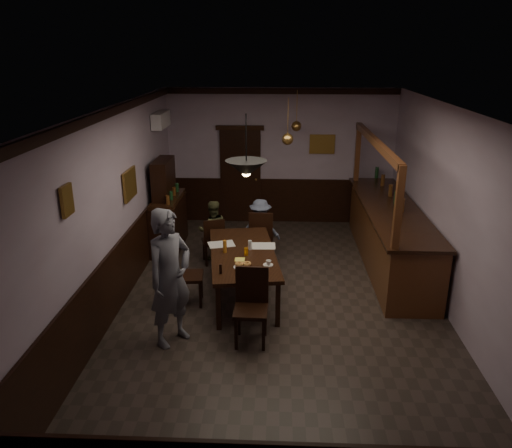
# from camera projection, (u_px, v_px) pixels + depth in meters

# --- Properties ---
(room) EXTENTS (5.01, 8.01, 3.01)m
(room) POSITION_uv_depth(u_px,v_px,m) (281.00, 214.00, 7.31)
(room) COLOR #2D2621
(room) RESTS_ON ground
(dining_table) EXTENTS (1.31, 2.32, 0.75)m
(dining_table) POSITION_uv_depth(u_px,v_px,m) (243.00, 256.00, 7.89)
(dining_table) COLOR black
(dining_table) RESTS_ON ground
(chair_far_left) EXTENTS (0.48, 0.48, 0.89)m
(chair_far_left) POSITION_uv_depth(u_px,v_px,m) (214.00, 239.00, 9.12)
(chair_far_left) COLOR black
(chair_far_left) RESTS_ON ground
(chair_far_right) EXTENTS (0.45, 0.45, 1.00)m
(chair_far_right) POSITION_uv_depth(u_px,v_px,m) (261.00, 234.00, 9.17)
(chair_far_right) COLOR black
(chair_far_right) RESTS_ON ground
(chair_near) EXTENTS (0.46, 0.46, 1.04)m
(chair_near) POSITION_uv_depth(u_px,v_px,m) (251.00, 302.00, 6.70)
(chair_near) COLOR black
(chair_near) RESTS_ON ground
(chair_side) EXTENTS (0.47, 0.47, 0.99)m
(chair_side) POSITION_uv_depth(u_px,v_px,m) (184.00, 272.00, 7.67)
(chair_side) COLOR black
(chair_side) RESTS_ON ground
(person_standing) EXTENTS (0.78, 0.83, 1.90)m
(person_standing) POSITION_uv_depth(u_px,v_px,m) (170.00, 278.00, 6.53)
(person_standing) COLOR slate
(person_standing) RESTS_ON ground
(person_seated_left) EXTENTS (0.65, 0.57, 1.13)m
(person_seated_left) POSITION_uv_depth(u_px,v_px,m) (213.00, 230.00, 9.34)
(person_seated_left) COLOR #4D4F2F
(person_seated_left) RESTS_ON ground
(person_seated_right) EXTENTS (0.79, 0.53, 1.14)m
(person_seated_right) POSITION_uv_depth(u_px,v_px,m) (260.00, 228.00, 9.43)
(person_seated_right) COLOR slate
(person_seated_right) RESTS_ON ground
(newspaper_left) EXTENTS (0.49, 0.41, 0.01)m
(newspaper_left) POSITION_uv_depth(u_px,v_px,m) (221.00, 244.00, 8.17)
(newspaper_left) COLOR silver
(newspaper_left) RESTS_ON dining_table
(newspaper_right) EXTENTS (0.43, 0.32, 0.01)m
(newspaper_right) POSITION_uv_depth(u_px,v_px,m) (262.00, 246.00, 8.10)
(newspaper_right) COLOR silver
(newspaper_right) RESTS_ON dining_table
(napkin) EXTENTS (0.17, 0.17, 0.00)m
(napkin) POSITION_uv_depth(u_px,v_px,m) (240.00, 259.00, 7.58)
(napkin) COLOR #E9DF56
(napkin) RESTS_ON dining_table
(saucer) EXTENTS (0.15, 0.15, 0.01)m
(saucer) POSITION_uv_depth(u_px,v_px,m) (268.00, 265.00, 7.39)
(saucer) COLOR white
(saucer) RESTS_ON dining_table
(coffee_cup) EXTENTS (0.09, 0.09, 0.07)m
(coffee_cup) POSITION_uv_depth(u_px,v_px,m) (269.00, 263.00, 7.36)
(coffee_cup) COLOR white
(coffee_cup) RESTS_ON saucer
(pastry_plate) EXTENTS (0.22, 0.22, 0.01)m
(pastry_plate) POSITION_uv_depth(u_px,v_px,m) (241.00, 267.00, 7.31)
(pastry_plate) COLOR white
(pastry_plate) RESTS_ON dining_table
(pastry_ring_a) EXTENTS (0.13, 0.13, 0.04)m
(pastry_ring_a) POSITION_uv_depth(u_px,v_px,m) (239.00, 264.00, 7.36)
(pastry_ring_a) COLOR #C68C47
(pastry_ring_a) RESTS_ON pastry_plate
(pastry_ring_b) EXTENTS (0.13, 0.13, 0.04)m
(pastry_ring_b) POSITION_uv_depth(u_px,v_px,m) (247.00, 263.00, 7.36)
(pastry_ring_b) COLOR #C68C47
(pastry_ring_b) RESTS_ON pastry_plate
(soda_can) EXTENTS (0.07, 0.07, 0.12)m
(soda_can) POSITION_uv_depth(u_px,v_px,m) (246.00, 251.00, 7.73)
(soda_can) COLOR orange
(soda_can) RESTS_ON dining_table
(beer_glass) EXTENTS (0.06, 0.06, 0.20)m
(beer_glass) POSITION_uv_depth(u_px,v_px,m) (225.00, 246.00, 7.82)
(beer_glass) COLOR #BF721E
(beer_glass) RESTS_ON dining_table
(water_glass) EXTENTS (0.06, 0.06, 0.15)m
(water_glass) POSITION_uv_depth(u_px,v_px,m) (250.00, 245.00, 7.94)
(water_glass) COLOR silver
(water_glass) RESTS_ON dining_table
(pepper_mill) EXTENTS (0.04, 0.04, 0.14)m
(pepper_mill) POSITION_uv_depth(u_px,v_px,m) (221.00, 269.00, 7.10)
(pepper_mill) COLOR black
(pepper_mill) RESTS_ON dining_table
(sideboard) EXTENTS (0.48, 1.36, 1.79)m
(sideboard) POSITION_uv_depth(u_px,v_px,m) (168.00, 213.00, 9.79)
(sideboard) COLOR black
(sideboard) RESTS_ON ground
(bar_counter) EXTENTS (0.96, 4.14, 2.32)m
(bar_counter) POSITION_uv_depth(u_px,v_px,m) (389.00, 234.00, 9.09)
(bar_counter) COLOR #533116
(bar_counter) RESTS_ON ground
(door_back) EXTENTS (0.90, 0.06, 2.10)m
(door_back) POSITION_uv_depth(u_px,v_px,m) (240.00, 177.00, 11.21)
(door_back) COLOR black
(door_back) RESTS_ON ground
(ac_unit) EXTENTS (0.20, 0.85, 0.30)m
(ac_unit) POSITION_uv_depth(u_px,v_px,m) (161.00, 120.00, 9.82)
(ac_unit) COLOR white
(ac_unit) RESTS_ON ground
(picture_left_small) EXTENTS (0.04, 0.28, 0.36)m
(picture_left_small) POSITION_uv_depth(u_px,v_px,m) (67.00, 200.00, 5.69)
(picture_left_small) COLOR olive
(picture_left_small) RESTS_ON ground
(picture_left_large) EXTENTS (0.04, 0.62, 0.48)m
(picture_left_large) POSITION_uv_depth(u_px,v_px,m) (130.00, 184.00, 8.10)
(picture_left_large) COLOR olive
(picture_left_large) RESTS_ON ground
(picture_back) EXTENTS (0.55, 0.04, 0.42)m
(picture_back) POSITION_uv_depth(u_px,v_px,m) (322.00, 144.00, 10.89)
(picture_back) COLOR olive
(picture_back) RESTS_ON ground
(pendant_iron) EXTENTS (0.56, 0.56, 0.83)m
(pendant_iron) POSITION_uv_depth(u_px,v_px,m) (246.00, 169.00, 6.61)
(pendant_iron) COLOR black
(pendant_iron) RESTS_ON ground
(pendant_brass_mid) EXTENTS (0.20, 0.20, 0.81)m
(pendant_brass_mid) POSITION_uv_depth(u_px,v_px,m) (288.00, 139.00, 8.62)
(pendant_brass_mid) COLOR #BF8C3F
(pendant_brass_mid) RESTS_ON ground
(pendant_brass_far) EXTENTS (0.20, 0.20, 0.81)m
(pendant_brass_far) POSITION_uv_depth(u_px,v_px,m) (296.00, 126.00, 10.04)
(pendant_brass_far) COLOR #BF8C3F
(pendant_brass_far) RESTS_ON ground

